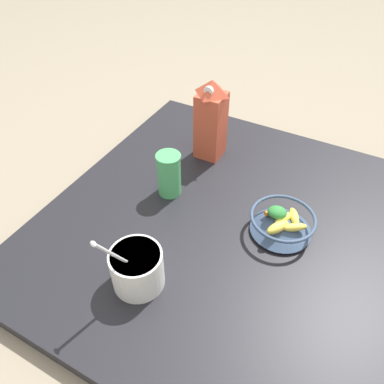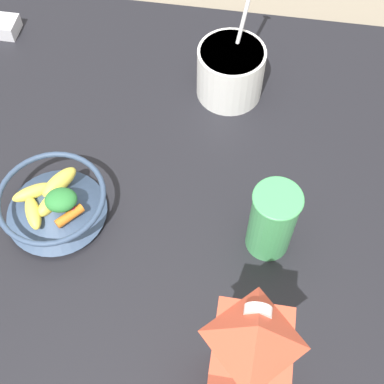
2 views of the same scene
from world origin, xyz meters
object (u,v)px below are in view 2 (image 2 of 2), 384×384
at_px(milk_carton, 246,361).
at_px(spice_jar, 5,27).
at_px(fruit_bowl, 53,203).
at_px(yogurt_tub, 231,70).
at_px(drinking_cup, 272,220).

bearing_deg(milk_carton, spice_jar, -48.55).
bearing_deg(milk_carton, fruit_bowl, -34.81).
bearing_deg(yogurt_tub, drinking_cup, 107.77).
distance_m(milk_carton, yogurt_tub, 0.61).
relative_size(fruit_bowl, yogurt_tub, 0.79).
height_order(yogurt_tub, drinking_cup, yogurt_tub).
bearing_deg(fruit_bowl, drinking_cup, -179.45).
height_order(fruit_bowl, milk_carton, milk_carton).
bearing_deg(fruit_bowl, spice_jar, -60.20).
relative_size(yogurt_tub, drinking_cup, 1.60).
distance_m(milk_carton, drinking_cup, 0.26).
bearing_deg(drinking_cup, spice_jar, -34.79).
distance_m(yogurt_tub, spice_jar, 0.54).
height_order(milk_carton, yogurt_tub, milk_carton).
relative_size(milk_carton, spice_jar, 5.05).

